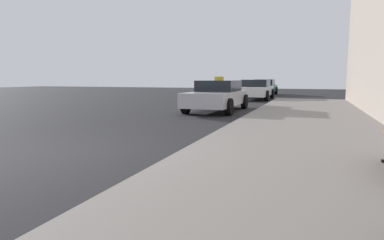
% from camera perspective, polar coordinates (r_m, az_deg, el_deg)
% --- Properties ---
extents(ground_plane, '(80.00, 80.00, 0.00)m').
position_cam_1_polar(ground_plane, '(6.36, -20.32, -5.54)').
color(ground_plane, '#232326').
extents(sidewalk, '(4.00, 32.00, 0.15)m').
position_cam_1_polar(sidewalk, '(4.87, 18.85, -8.43)').
color(sidewalk, gray).
rests_on(sidewalk, ground_plane).
extents(car_silver, '(1.92, 4.60, 1.43)m').
position_cam_1_polar(car_silver, '(13.78, 4.51, 4.27)').
color(car_silver, '#B7B7BF').
rests_on(car_silver, ground_plane).
extents(car_white, '(2.03, 4.48, 1.27)m').
position_cam_1_polar(car_white, '(21.71, 10.98, 5.24)').
color(car_white, white).
rests_on(car_white, ground_plane).
extents(car_green, '(1.92, 4.23, 1.27)m').
position_cam_1_polar(car_green, '(27.96, 12.40, 5.62)').
color(car_green, '#196638').
rests_on(car_green, ground_plane).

